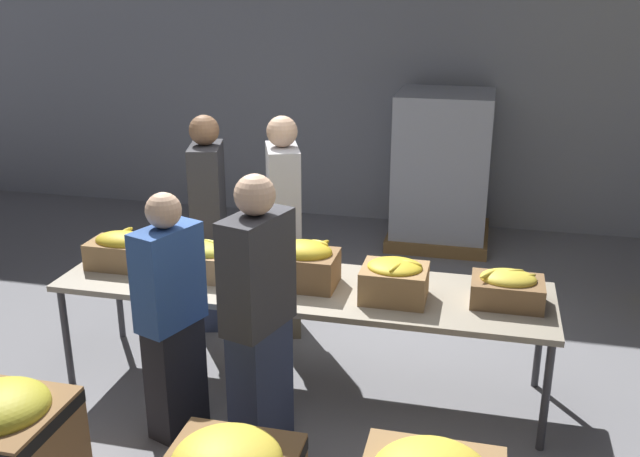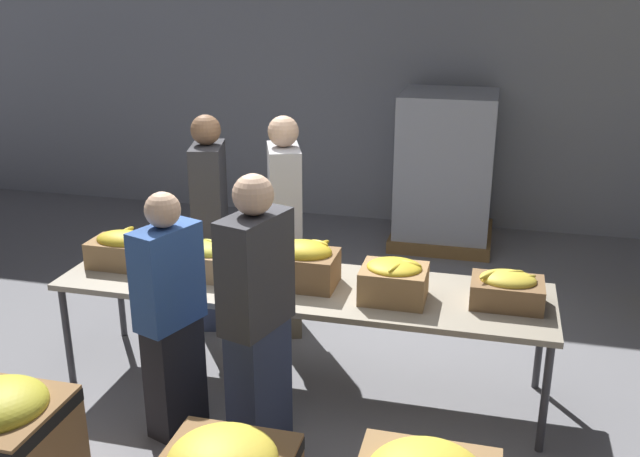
% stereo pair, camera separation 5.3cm
% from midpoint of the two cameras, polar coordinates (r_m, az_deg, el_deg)
% --- Properties ---
extents(ground_plane, '(30.00, 30.00, 0.00)m').
position_cam_midpoint_polar(ground_plane, '(5.17, -1.69, -12.37)').
color(ground_plane, gray).
extents(wall_back, '(16.00, 0.08, 4.00)m').
position_cam_midpoint_polar(wall_back, '(8.20, 5.39, 14.22)').
color(wall_back, '#9399A3').
rests_on(wall_back, ground_plane).
extents(sorting_table, '(3.32, 0.86, 0.77)m').
position_cam_midpoint_polar(sorting_table, '(4.83, -1.77, -4.97)').
color(sorting_table, '#9E937F').
rests_on(sorting_table, ground_plane).
extents(banana_box_0, '(0.48, 0.31, 0.27)m').
position_cam_midpoint_polar(banana_box_0, '(5.25, -15.76, -1.63)').
color(banana_box_0, '#A37A4C').
rests_on(banana_box_0, sorting_table).
extents(banana_box_1, '(0.50, 0.32, 0.26)m').
position_cam_midpoint_polar(banana_box_1, '(4.97, -9.49, -2.42)').
color(banana_box_1, tan).
rests_on(banana_box_1, sorting_table).
extents(banana_box_2, '(0.45, 0.33, 0.31)m').
position_cam_midpoint_polar(banana_box_2, '(4.75, -1.66, -2.80)').
color(banana_box_2, olive).
rests_on(banana_box_2, sorting_table).
extents(banana_box_3, '(0.41, 0.34, 0.27)m').
position_cam_midpoint_polar(banana_box_3, '(4.57, 5.65, -4.08)').
color(banana_box_3, '#A37A4C').
rests_on(banana_box_3, sorting_table).
extents(banana_box_4, '(0.45, 0.31, 0.23)m').
position_cam_midpoint_polar(banana_box_4, '(4.64, 14.45, -4.61)').
color(banana_box_4, olive).
rests_on(banana_box_4, sorting_table).
extents(volunteer_0, '(0.39, 0.52, 1.76)m').
position_cam_midpoint_polar(volunteer_0, '(5.59, -3.19, 0.03)').
color(volunteer_0, '#6B604C').
rests_on(volunteer_0, ground_plane).
extents(volunteer_1, '(0.34, 0.47, 1.57)m').
position_cam_midpoint_polar(volunteer_1, '(4.43, -12.12, -7.06)').
color(volunteer_1, black).
rests_on(volunteer_1, ground_plane).
extents(volunteer_2, '(0.35, 0.51, 1.73)m').
position_cam_midpoint_polar(volunteer_2, '(4.16, -5.30, -7.29)').
color(volunteer_2, '#2D3856').
rests_on(volunteer_2, ground_plane).
extents(volunteer_3, '(0.35, 0.51, 1.74)m').
position_cam_midpoint_polar(volunteer_3, '(5.77, -9.12, 0.35)').
color(volunteer_3, '#2D3856').
rests_on(volunteer_3, ground_plane).
extents(donation_bin_0, '(0.58, 0.58, 0.81)m').
position_cam_midpoint_polar(donation_bin_0, '(4.12, -24.07, -16.24)').
color(donation_bin_0, olive).
rests_on(donation_bin_0, ground_plane).
extents(pallet_stack_0, '(1.06, 1.06, 1.63)m').
position_cam_midpoint_polar(pallet_stack_0, '(7.70, 9.55, 4.65)').
color(pallet_stack_0, olive).
rests_on(pallet_stack_0, ground_plane).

